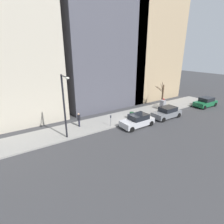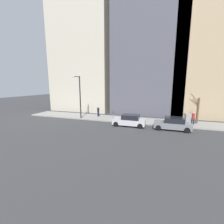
% 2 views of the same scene
% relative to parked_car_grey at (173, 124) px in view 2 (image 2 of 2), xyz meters
% --- Properties ---
extents(ground_plane, '(120.00, 120.00, 0.00)m').
position_rel_parked_car_grey_xyz_m(ground_plane, '(1.17, 5.15, -0.74)').
color(ground_plane, '#38383A').
extents(sidewalk, '(4.00, 36.00, 0.15)m').
position_rel_parked_car_grey_xyz_m(sidewalk, '(3.17, 5.15, -0.66)').
color(sidewalk, gray).
rests_on(sidewalk, ground).
extents(parked_car_grey, '(1.95, 4.21, 1.52)m').
position_rel_parked_car_grey_xyz_m(parked_car_grey, '(0.00, 0.00, 0.00)').
color(parked_car_grey, slate).
rests_on(parked_car_grey, ground).
extents(parked_car_silver, '(1.97, 4.23, 1.52)m').
position_rel_parked_car_grey_xyz_m(parked_car_silver, '(0.02, 5.28, 0.00)').
color(parked_car_silver, '#B7B7BC').
rests_on(parked_car_silver, ground).
extents(parking_meter, '(0.14, 0.10, 1.35)m').
position_rel_parked_car_grey_xyz_m(parking_meter, '(1.62, 8.10, 0.24)').
color(parking_meter, slate).
rests_on(parking_meter, sidewalk).
extents(utility_box, '(0.83, 0.61, 1.43)m').
position_rel_parked_car_grey_xyz_m(utility_box, '(2.47, -1.97, 0.11)').
color(utility_box, '#A8A399').
rests_on(utility_box, sidewalk).
extents(streetlamp, '(1.97, 0.32, 6.50)m').
position_rel_parked_car_grey_xyz_m(streetlamp, '(1.46, 13.51, 3.28)').
color(streetlamp, black).
rests_on(streetlamp, sidewalk).
extents(bare_tree, '(1.53, 1.48, 4.10)m').
position_rel_parked_car_grey_xyz_m(bare_tree, '(3.79, -3.25, 1.33)').
color(bare_tree, brown).
rests_on(bare_tree, sidewalk).
extents(trash_bin, '(0.56, 0.56, 0.90)m').
position_rel_parked_car_grey_xyz_m(trash_bin, '(2.07, 4.51, -0.14)').
color(trash_bin, '#14381E').
rests_on(trash_bin, sidewalk).
extents(pedestrian_near_meter, '(0.36, 0.39, 1.66)m').
position_rel_parked_car_grey_xyz_m(pedestrian_near_meter, '(3.05, -2.70, 0.35)').
color(pedestrian_near_meter, '#1E1E2D').
rests_on(pedestrian_near_meter, sidewalk).
extents(pedestrian_midblock, '(0.39, 0.36, 1.66)m').
position_rel_parked_car_grey_xyz_m(pedestrian_midblock, '(3.61, 11.31, 0.35)').
color(pedestrian_midblock, '#1E1E2D').
rests_on(pedestrian_midblock, sidewalk).
extents(office_tower_left, '(11.46, 11.46, 23.56)m').
position_rel_parked_car_grey_xyz_m(office_tower_left, '(12.40, -5.79, 11.05)').
color(office_tower_left, tan).
rests_on(office_tower_left, ground).
extents(office_block_center, '(12.29, 12.29, 25.24)m').
position_rel_parked_car_grey_xyz_m(office_block_center, '(12.82, 4.24, 11.88)').
color(office_block_center, '#4C4C56').
rests_on(office_block_center, ground).
extents(office_tower_right, '(12.26, 12.26, 29.84)m').
position_rel_parked_car_grey_xyz_m(office_tower_right, '(12.81, 17.48, 14.19)').
color(office_tower_right, '#BCB29E').
rests_on(office_tower_right, ground).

